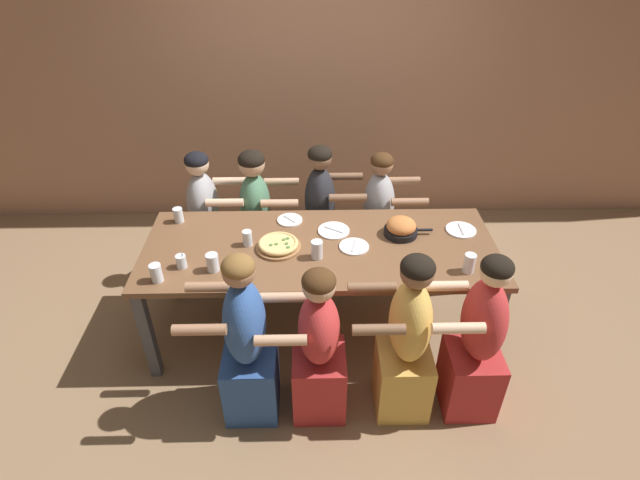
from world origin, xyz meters
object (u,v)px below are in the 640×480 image
at_px(drinking_glass_b, 178,216).
at_px(drinking_glass_f, 247,239).
at_px(drinking_glass_e, 469,264).
at_px(diner_far_midleft, 257,222).
at_px(empty_plate_c, 290,220).
at_px(diner_far_left, 207,223).
at_px(diner_near_midright, 406,345).
at_px(diner_far_midright, 378,223).
at_px(empty_plate_a, 354,247).
at_px(diner_near_right, 477,345).
at_px(diner_near_midleft, 247,347).
at_px(diner_far_center, 320,220).
at_px(empty_plate_b, 334,231).
at_px(cocktail_glass_blue, 181,262).
at_px(drinking_glass_a, 317,250).
at_px(drinking_glass_d, 213,264).
at_px(drinking_glass_c, 156,274).
at_px(pizza_board_main, 278,245).
at_px(diner_near_center, 318,351).
at_px(skillet_bowl, 401,228).
at_px(empty_plate_d, 461,230).

relative_size(drinking_glass_b, drinking_glass_f, 1.00).
bearing_deg(drinking_glass_e, diner_far_midleft, 145.44).
bearing_deg(empty_plate_c, drinking_glass_b, 179.45).
bearing_deg(diner_far_left, diner_far_midleft, 90.00).
bearing_deg(drinking_glass_f, diner_near_midright, -35.96).
bearing_deg(diner_far_midright, diner_far_midleft, -90.00).
distance_m(empty_plate_a, diner_near_right, 0.98).
bearing_deg(diner_near_midleft, diner_far_center, -18.59).
bearing_deg(empty_plate_b, empty_plate_a, -56.80).
bearing_deg(cocktail_glass_blue, drinking_glass_a, 5.66).
bearing_deg(diner_far_midright, drinking_glass_d, -51.38).
bearing_deg(drinking_glass_d, drinking_glass_c, -163.34).
bearing_deg(drinking_glass_d, diner_near_midright, -20.59).
height_order(pizza_board_main, diner_far_midleft, diner_far_midleft).
bearing_deg(drinking_glass_b, diner_far_midleft, 34.71).
xyz_separation_m(empty_plate_a, drinking_glass_b, (-1.23, 0.35, 0.04)).
bearing_deg(diner_far_midleft, cocktail_glass_blue, -23.24).
xyz_separation_m(empty_plate_c, diner_near_right, (1.12, -1.00, -0.25)).
relative_size(pizza_board_main, diner_far_left, 0.26).
height_order(empty_plate_a, diner_far_midleft, diner_far_midleft).
height_order(diner_near_center, diner_far_midright, diner_far_midright).
relative_size(skillet_bowl, diner_near_midright, 0.29).
height_order(empty_plate_d, drinking_glass_b, drinking_glass_b).
bearing_deg(empty_plate_a, diner_near_midleft, -135.25).
bearing_deg(diner_far_midright, skillet_bowl, 7.77).
xyz_separation_m(drinking_glass_a, diner_far_center, (0.04, 0.81, -0.28)).
relative_size(diner_far_left, diner_far_center, 0.97).
distance_m(pizza_board_main, diner_far_midright, 1.07).
bearing_deg(drinking_glass_b, diner_near_midleft, -60.74).
bearing_deg(drinking_glass_c, drinking_glass_b, 90.75).
xyz_separation_m(drinking_glass_d, diner_near_midright, (1.17, -0.44, -0.28)).
xyz_separation_m(drinking_glass_a, diner_near_midleft, (-0.42, -0.56, -0.28)).
relative_size(pizza_board_main, empty_plate_c, 1.67).
height_order(diner_near_center, diner_far_left, diner_far_left).
height_order(empty_plate_d, diner_far_midleft, diner_far_midleft).
bearing_deg(drinking_glass_e, drinking_glass_a, 169.90).
height_order(pizza_board_main, drinking_glass_b, drinking_glass_b).
xyz_separation_m(drinking_glass_a, diner_near_center, (-0.00, -0.56, -0.33)).
bearing_deg(empty_plate_c, drinking_glass_f, -132.93).
bearing_deg(diner_near_center, pizza_board_main, 20.82).
bearing_deg(drinking_glass_a, diner_far_midleft, 120.37).
bearing_deg(drinking_glass_b, diner_far_center, 19.11).
bearing_deg(drinking_glass_a, diner_near_center, -90.22).
xyz_separation_m(cocktail_glass_blue, drinking_glass_b, (-0.13, 0.54, 0.01)).
bearing_deg(empty_plate_a, empty_plate_d, 13.54).
distance_m(drinking_glass_c, diner_far_left, 1.07).
height_order(drinking_glass_c, diner_near_midleft, diner_near_midleft).
bearing_deg(diner_near_center, diner_near_right, -90.00).
bearing_deg(diner_far_left, drinking_glass_a, 47.55).
relative_size(empty_plate_d, diner_near_midright, 0.18).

